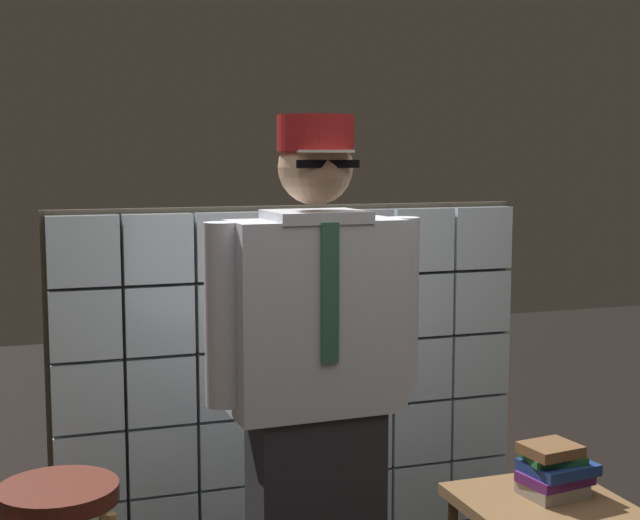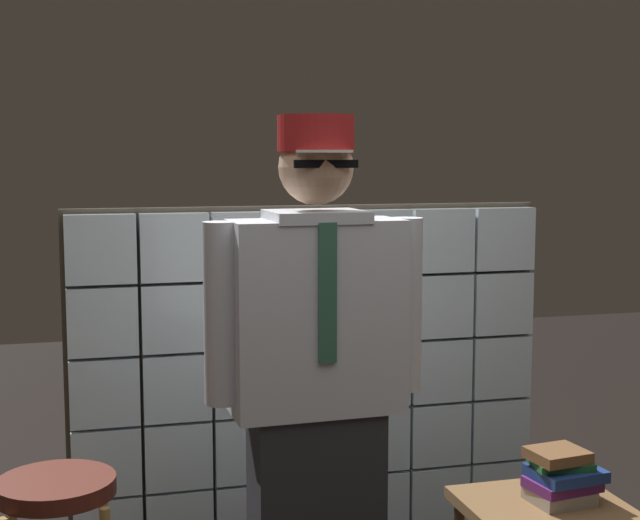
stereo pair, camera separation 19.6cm
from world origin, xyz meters
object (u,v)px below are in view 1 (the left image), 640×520
object	(u,v)px
standing_person	(316,389)
coffee_mug	(558,483)
side_table	(543,520)
book_stack	(554,471)

from	to	relation	value
standing_person	coffee_mug	bearing A→B (deg)	-11.95
standing_person	side_table	distance (m)	0.90
coffee_mug	book_stack	bearing A→B (deg)	94.97
standing_person	coffee_mug	distance (m)	0.89
side_table	book_stack	xyz separation A→B (m)	(0.06, 0.03, 0.15)
standing_person	side_table	bearing A→B (deg)	-13.56
standing_person	side_table	xyz separation A→B (m)	(0.75, -0.15, -0.47)
standing_person	book_stack	size ratio (longest dim) A/B	7.13
side_table	book_stack	bearing A→B (deg)	27.93
coffee_mug	side_table	bearing A→B (deg)	-169.12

